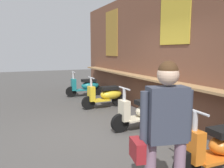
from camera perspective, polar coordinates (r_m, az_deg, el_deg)
name	(u,v)px	position (r m, az deg, el deg)	size (l,w,h in m)	color
ground_plane	(98,135)	(4.97, -3.50, -12.37)	(33.06, 33.06, 0.00)	#474442
market_stall_facade	(178,52)	(5.68, 15.95, 7.67)	(11.81, 0.61, 3.46)	brown
scooter_teal	(86,86)	(9.03, -6.41, -0.50)	(0.46, 1.40, 0.97)	#197075
scooter_yellow	(106,95)	(7.16, -1.46, -2.72)	(0.46, 1.40, 0.97)	gold
scooter_cream	(143,112)	(5.29, 7.64, -6.73)	(0.46, 1.40, 0.97)	beige
scooter_orange	(221,146)	(3.77, 25.09, -13.66)	(0.47, 1.40, 0.97)	orange
shopper_with_handbag	(165,124)	(2.47, 12.84, -9.54)	(0.33, 0.66, 1.65)	gray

